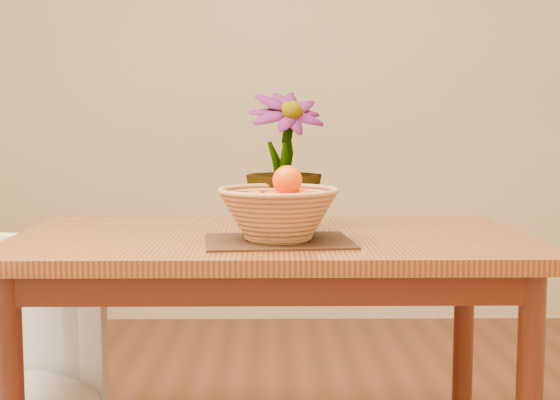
{
  "coord_description": "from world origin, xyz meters",
  "views": [
    {
      "loc": [
        0.0,
        -1.82,
        1.07
      ],
      "look_at": [
        0.02,
        0.24,
        0.85
      ],
      "focal_mm": 50.0,
      "sensor_mm": 36.0,
      "label": 1
    }
  ],
  "objects": [
    {
      "name": "placemat",
      "position": [
        0.02,
        0.16,
        0.75
      ],
      "size": [
        0.4,
        0.31,
        0.01
      ],
      "primitive_type": "cube",
      "rotation": [
        0.0,
        0.0,
        0.09
      ],
      "color": "#321F12",
      "rests_on": "table"
    },
    {
      "name": "orange_pile",
      "position": [
        0.02,
        0.16,
        0.86
      ],
      "size": [
        0.2,
        0.19,
        0.14
      ],
      "rotation": [
        0.0,
        0.0,
        -0.38
      ],
      "color": "#F85904",
      "rests_on": "wicker_basket"
    },
    {
      "name": "potted_plant",
      "position": [
        0.04,
        0.39,
        0.95
      ],
      "size": [
        0.28,
        0.28,
        0.39
      ],
      "primitive_type": "imported",
      "rotation": [
        0.0,
        0.0,
        0.3
      ],
      "color": "#224F16",
      "rests_on": "table"
    },
    {
      "name": "wall_back",
      "position": [
        0.0,
        2.25,
        1.35
      ],
      "size": [
        4.0,
        0.02,
        2.7
      ],
      "primitive_type": "cube",
      "color": "beige",
      "rests_on": "floor"
    },
    {
      "name": "table",
      "position": [
        0.0,
        0.3,
        0.66
      ],
      "size": [
        1.4,
        0.8,
        0.75
      ],
      "color": "brown",
      "rests_on": "floor"
    },
    {
      "name": "wicker_basket",
      "position": [
        0.02,
        0.16,
        0.82
      ],
      "size": [
        0.31,
        0.31,
        0.13
      ],
      "color": "#BA7A4D",
      "rests_on": "placemat"
    }
  ]
}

